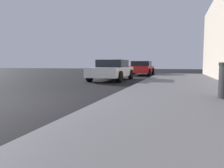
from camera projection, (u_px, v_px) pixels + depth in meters
The scene contains 4 objects.
ground_plane at pixel (24, 103), 5.49m from camera, with size 80.00×80.00×0.00m, color black.
sidewalk at pixel (189, 111), 4.31m from camera, with size 4.00×32.00×0.15m, color #5B5B60.
car_white at pixel (112, 70), 13.23m from camera, with size 2.01×4.37×1.27m.
car_red at pixel (141, 68), 19.37m from camera, with size 2.05×4.17×1.27m.
Camera 1 is at (3.77, -4.51, 1.01)m, focal length 34.24 mm.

